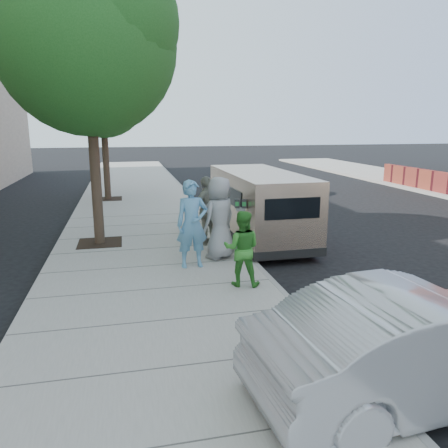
{
  "coord_description": "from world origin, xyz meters",
  "views": [
    {
      "loc": [
        -1.53,
        -9.93,
        3.4
      ],
      "look_at": [
        0.71,
        -0.12,
        1.1
      ],
      "focal_mm": 35.0,
      "sensor_mm": 36.0,
      "label": 1
    }
  ],
  "objects": [
    {
      "name": "ground",
      "position": [
        0.0,
        0.0,
        0.0
      ],
      "size": [
        120.0,
        120.0,
        0.0
      ],
      "primitive_type": "plane",
      "color": "black",
      "rests_on": "ground"
    },
    {
      "name": "sidewalk",
      "position": [
        -1.0,
        0.0,
        0.07
      ],
      "size": [
        5.0,
        60.0,
        0.15
      ],
      "primitive_type": "cube",
      "color": "gray",
      "rests_on": "ground"
    },
    {
      "name": "curb_face",
      "position": [
        1.44,
        0.0,
        0.07
      ],
      "size": [
        0.12,
        60.0,
        0.16
      ],
      "primitive_type": "cube",
      "color": "gray",
      "rests_on": "ground"
    },
    {
      "name": "tree_near",
      "position": [
        -2.25,
        2.4,
        5.55
      ],
      "size": [
        4.62,
        4.6,
        7.53
      ],
      "color": "black",
      "rests_on": "sidewalk"
    },
    {
      "name": "tree_far",
      "position": [
        -2.25,
        10.0,
        4.88
      ],
      "size": [
        3.92,
        3.8,
        6.49
      ],
      "color": "black",
      "rests_on": "sidewalk"
    },
    {
      "name": "parking_meter",
      "position": [
        1.25,
        0.38,
        1.19
      ],
      "size": [
        0.31,
        0.19,
        1.44
      ],
      "rotation": [
        0.0,
        0.0,
        -0.34
      ],
      "color": "gray",
      "rests_on": "sidewalk"
    },
    {
      "name": "van",
      "position": [
        2.3,
        2.27,
        1.09
      ],
      "size": [
        1.94,
        5.57,
        2.05
      ],
      "rotation": [
        0.0,
        0.0,
        0.01
      ],
      "color": "beige",
      "rests_on": "ground"
    },
    {
      "name": "sedan",
      "position": [
        2.0,
        -5.65,
        0.74
      ],
      "size": [
        4.62,
        1.97,
        1.48
      ],
      "primitive_type": "imported",
      "rotation": [
        0.0,
        0.0,
        1.66
      ],
      "color": "#AAABB2",
      "rests_on": "ground"
    },
    {
      "name": "person_officer",
      "position": [
        -0.07,
        -0.24,
        1.16
      ],
      "size": [
        0.77,
        0.53,
        2.03
      ],
      "primitive_type": "imported",
      "rotation": [
        0.0,
        0.0,
        0.07
      ],
      "color": "#5996BE",
      "rests_on": "sidewalk"
    },
    {
      "name": "person_green_shirt",
      "position": [
        0.73,
        -1.67,
        0.93
      ],
      "size": [
        0.91,
        0.81,
        1.56
      ],
      "primitive_type": "imported",
      "rotation": [
        0.0,
        0.0,
        2.8
      ],
      "color": "#34892D",
      "rests_on": "sidewalk"
    },
    {
      "name": "person_gray_shirt",
      "position": [
        0.69,
        0.28,
        1.16
      ],
      "size": [
        1.18,
        1.1,
        2.03
      ],
      "primitive_type": "imported",
      "rotation": [
        0.0,
        0.0,
        3.76
      ],
      "color": "gray",
      "rests_on": "sidewalk"
    },
    {
      "name": "person_striped_polo",
      "position": [
        0.64,
        1.63,
        1.09
      ],
      "size": [
        1.16,
        1.03,
        1.89
      ],
      "primitive_type": "imported",
      "rotation": [
        0.0,
        0.0,
        3.79
      ],
      "color": "gray",
      "rests_on": "sidewalk"
    }
  ]
}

